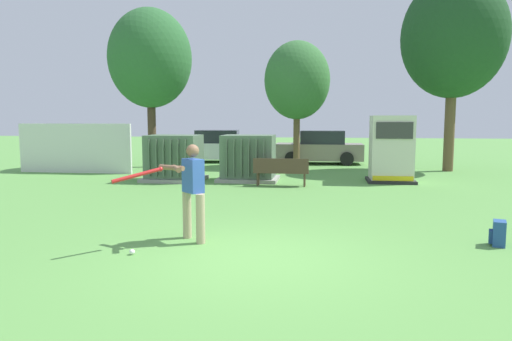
{
  "coord_description": "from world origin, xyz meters",
  "views": [
    {
      "loc": [
        1.02,
        -7.04,
        2.19
      ],
      "look_at": [
        -0.51,
        3.5,
        1.0
      ],
      "focal_mm": 32.57,
      "sensor_mm": 36.0,
      "label": 1
    }
  ],
  "objects": [
    {
      "name": "ground_plane",
      "position": [
        0.0,
        0.0,
        0.0
      ],
      "size": [
        96.0,
        96.0,
        0.0
      ],
      "primitive_type": "plane",
      "color": "#5B9947"
    },
    {
      "name": "fence_panel",
      "position": [
        -8.95,
        10.5,
        1.0
      ],
      "size": [
        4.8,
        0.12,
        2.0
      ],
      "primitive_type": "cube",
      "color": "silver",
      "rests_on": "ground"
    },
    {
      "name": "transformer_west",
      "position": [
        -4.21,
        8.76,
        0.79
      ],
      "size": [
        2.1,
        1.7,
        1.62
      ],
      "color": "#9E9B93",
      "rests_on": "ground"
    },
    {
      "name": "transformer_mid_west",
      "position": [
        -1.59,
        9.13,
        0.79
      ],
      "size": [
        2.1,
        1.7,
        1.62
      ],
      "color": "#9E9B93",
      "rests_on": "ground"
    },
    {
      "name": "generator_enclosure",
      "position": [
        3.36,
        9.49,
        1.14
      ],
      "size": [
        1.6,
        1.4,
        2.3
      ],
      "color": "#262626",
      "rests_on": "ground"
    },
    {
      "name": "park_bench",
      "position": [
        -0.33,
        7.92,
        0.54
      ],
      "size": [
        1.8,
        0.41,
        0.92
      ],
      "color": "#4C3828",
      "rests_on": "ground"
    },
    {
      "name": "batter",
      "position": [
        -1.31,
        0.87,
        0.98
      ],
      "size": [
        1.31,
        1.33,
        1.74
      ],
      "color": "tan",
      "rests_on": "ground"
    },
    {
      "name": "sports_ball",
      "position": [
        -2.01,
        -0.1,
        0.04
      ],
      "size": [
        0.09,
        0.09,
        0.09
      ],
      "primitive_type": "sphere",
      "color": "white",
      "rests_on": "ground"
    },
    {
      "name": "backpack",
      "position": [
        4.05,
        1.33,
        0.21
      ],
      "size": [
        0.33,
        0.37,
        0.44
      ],
      "color": "#264C8C",
      "rests_on": "ground"
    },
    {
      "name": "tree_left",
      "position": [
        -6.71,
        13.24,
        4.86
      ],
      "size": [
        3.71,
        3.71,
        7.09
      ],
      "color": "#4C3828",
      "rests_on": "ground"
    },
    {
      "name": "tree_center_left",
      "position": [
        -0.2,
        14.5,
        3.92
      ],
      "size": [
        2.99,
        2.99,
        5.72
      ],
      "color": "brown",
      "rests_on": "ground"
    },
    {
      "name": "tree_center_right",
      "position": [
        6.24,
        13.37,
        5.5
      ],
      "size": [
        4.2,
        4.2,
        8.02
      ],
      "color": "brown",
      "rests_on": "ground"
    },
    {
      "name": "parked_car_leftmost",
      "position": [
        -4.43,
        16.09,
        0.75
      ],
      "size": [
        4.34,
        2.23,
        1.62
      ],
      "color": "silver",
      "rests_on": "ground"
    },
    {
      "name": "parked_car_left_of_center",
      "position": [
        0.86,
        15.92,
        0.75
      ],
      "size": [
        4.22,
        1.95,
        1.62
      ],
      "color": "gray",
      "rests_on": "ground"
    }
  ]
}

